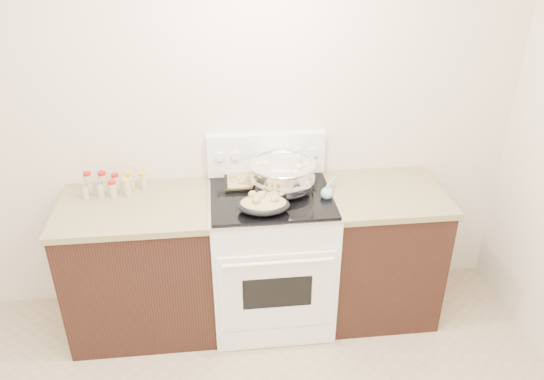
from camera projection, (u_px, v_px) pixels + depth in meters
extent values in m
cube|color=beige|center=(210.00, 114.00, 3.33)|extent=(4.00, 0.05, 2.70)
cube|color=black|center=(143.00, 269.00, 3.41)|extent=(0.90, 0.64, 0.88)
cube|color=brown|center=(134.00, 207.00, 3.19)|extent=(0.93, 0.67, 0.04)
cube|color=black|center=(379.00, 253.00, 3.57)|extent=(0.70, 0.64, 0.88)
cube|color=brown|center=(386.00, 193.00, 3.35)|extent=(0.73, 0.67, 0.04)
cube|color=white|center=(271.00, 259.00, 3.48)|extent=(0.76, 0.66, 0.92)
cube|color=white|center=(277.00, 292.00, 3.18)|extent=(0.70, 0.01, 0.55)
cube|color=black|center=(277.00, 293.00, 3.18)|extent=(0.42, 0.01, 0.22)
cylinder|color=white|center=(278.00, 263.00, 3.03)|extent=(0.65, 0.02, 0.02)
cube|color=white|center=(277.00, 338.00, 3.36)|extent=(0.70, 0.01, 0.14)
cube|color=silver|center=(271.00, 197.00, 3.25)|extent=(0.78, 0.68, 0.01)
cube|color=black|center=(271.00, 195.00, 3.25)|extent=(0.74, 0.64, 0.01)
cube|color=white|center=(266.00, 154.00, 3.44)|extent=(0.76, 0.07, 0.28)
cylinder|color=white|center=(220.00, 157.00, 3.36)|extent=(0.06, 0.02, 0.06)
cylinder|color=white|center=(236.00, 156.00, 3.37)|extent=(0.06, 0.02, 0.06)
cylinder|color=white|center=(298.00, 153.00, 3.41)|extent=(0.06, 0.02, 0.06)
cylinder|color=white|center=(313.00, 152.00, 3.42)|extent=(0.06, 0.02, 0.06)
cube|color=#19E533|center=(267.00, 154.00, 3.39)|extent=(0.09, 0.00, 0.04)
cube|color=silver|center=(254.00, 155.00, 3.38)|extent=(0.05, 0.00, 0.05)
cube|color=silver|center=(279.00, 154.00, 3.40)|extent=(0.05, 0.00, 0.05)
ellipsoid|color=silver|center=(283.00, 178.00, 3.26)|extent=(0.49, 0.49, 0.24)
cylinder|color=silver|center=(282.00, 189.00, 3.29)|extent=(0.22, 0.22, 0.01)
torus|color=silver|center=(283.00, 164.00, 3.21)|extent=(0.41, 0.41, 0.02)
cylinder|color=silver|center=(283.00, 174.00, 3.25)|extent=(0.39, 0.39, 0.14)
cylinder|color=brown|center=(283.00, 165.00, 3.22)|extent=(0.37, 0.37, 0.00)
cube|color=beige|center=(291.00, 159.00, 3.29)|extent=(0.04, 0.04, 0.03)
cube|color=beige|center=(298.00, 168.00, 3.17)|extent=(0.04, 0.04, 0.03)
cube|color=beige|center=(298.00, 157.00, 3.31)|extent=(0.04, 0.04, 0.03)
cube|color=beige|center=(272.00, 162.00, 3.24)|extent=(0.03, 0.03, 0.02)
cube|color=beige|center=(265.00, 164.00, 3.22)|extent=(0.05, 0.05, 0.03)
cube|color=beige|center=(259.00, 165.00, 3.21)|extent=(0.03, 0.03, 0.03)
cube|color=beige|center=(298.00, 167.00, 3.18)|extent=(0.05, 0.05, 0.03)
cube|color=beige|center=(297.00, 165.00, 3.21)|extent=(0.04, 0.04, 0.03)
cube|color=beige|center=(273.00, 173.00, 3.12)|extent=(0.03, 0.03, 0.02)
cube|color=beige|center=(306.00, 165.00, 3.21)|extent=(0.04, 0.04, 0.03)
cube|color=beige|center=(275.00, 164.00, 3.22)|extent=(0.04, 0.04, 0.03)
cube|color=beige|center=(296.00, 173.00, 3.11)|extent=(0.03, 0.03, 0.02)
ellipsoid|color=black|center=(263.00, 205.00, 3.05)|extent=(0.32, 0.24, 0.08)
ellipsoid|color=tan|center=(263.00, 203.00, 3.04)|extent=(0.29, 0.21, 0.06)
sphere|color=tan|center=(253.00, 195.00, 3.07)|extent=(0.05, 0.05, 0.05)
sphere|color=tan|center=(276.00, 199.00, 3.02)|extent=(0.05, 0.05, 0.05)
sphere|color=tan|center=(274.00, 200.00, 3.01)|extent=(0.04, 0.04, 0.04)
sphere|color=tan|center=(263.00, 194.00, 3.08)|extent=(0.04, 0.04, 0.04)
sphere|color=tan|center=(256.00, 200.00, 3.00)|extent=(0.04, 0.04, 0.04)
sphere|color=tan|center=(261.00, 196.00, 3.05)|extent=(0.06, 0.06, 0.06)
sphere|color=tan|center=(256.00, 201.00, 2.99)|extent=(0.05, 0.05, 0.05)
sphere|color=tan|center=(257.00, 197.00, 3.04)|extent=(0.04, 0.04, 0.04)
cube|color=black|center=(253.00, 182.00, 3.37)|extent=(0.37, 0.26, 0.02)
cube|color=tan|center=(253.00, 180.00, 3.36)|extent=(0.33, 0.22, 0.02)
sphere|color=tan|center=(265.00, 176.00, 3.39)|extent=(0.03, 0.03, 0.03)
sphere|color=tan|center=(242.00, 182.00, 3.30)|extent=(0.04, 0.04, 0.04)
sphere|color=tan|center=(251.00, 179.00, 3.34)|extent=(0.05, 0.05, 0.05)
sphere|color=tan|center=(254.00, 182.00, 3.31)|extent=(0.04, 0.04, 0.04)
sphere|color=tan|center=(232.00, 181.00, 3.33)|extent=(0.03, 0.03, 0.03)
sphere|color=tan|center=(274.00, 179.00, 3.35)|extent=(0.03, 0.03, 0.03)
sphere|color=tan|center=(240.00, 179.00, 3.35)|extent=(0.03, 0.03, 0.03)
sphere|color=tan|center=(232.00, 176.00, 3.38)|extent=(0.04, 0.04, 0.04)
sphere|color=tan|center=(254.00, 181.00, 3.32)|extent=(0.04, 0.04, 0.04)
sphere|color=tan|center=(254.00, 178.00, 3.35)|extent=(0.04, 0.04, 0.04)
cylinder|color=#AC824E|center=(289.00, 186.00, 3.33)|extent=(0.16, 0.22, 0.01)
sphere|color=#AC824E|center=(281.00, 192.00, 3.24)|extent=(0.04, 0.04, 0.04)
sphere|color=#81ADC1|center=(327.00, 193.00, 3.20)|extent=(0.07, 0.07, 0.07)
cylinder|color=#81ADC1|center=(331.00, 182.00, 3.28)|extent=(0.11, 0.23, 0.07)
cylinder|color=#BFB28C|center=(89.00, 183.00, 3.31)|extent=(0.04, 0.04, 0.11)
cylinder|color=#B21414|center=(87.00, 174.00, 3.28)|extent=(0.05, 0.05, 0.02)
cylinder|color=#BFB28C|center=(103.00, 182.00, 3.31)|extent=(0.05, 0.05, 0.11)
cylinder|color=#B21414|center=(102.00, 173.00, 3.28)|extent=(0.05, 0.05, 0.02)
cylinder|color=#BFB28C|center=(116.00, 183.00, 3.33)|extent=(0.04, 0.04, 0.09)
cylinder|color=#B21414|center=(115.00, 175.00, 3.31)|extent=(0.05, 0.05, 0.02)
cylinder|color=#BFB28C|center=(131.00, 182.00, 3.34)|extent=(0.05, 0.05, 0.10)
cylinder|color=gold|center=(129.00, 173.00, 3.31)|extent=(0.05, 0.05, 0.02)
cylinder|color=#BFB28C|center=(143.00, 182.00, 3.34)|extent=(0.04, 0.04, 0.10)
cylinder|color=gold|center=(142.00, 174.00, 3.31)|extent=(0.04, 0.04, 0.02)
cylinder|color=#BFB28C|center=(85.00, 192.00, 3.23)|extent=(0.04, 0.04, 0.09)
cylinder|color=#B2B2B7|center=(84.00, 184.00, 3.21)|extent=(0.04, 0.04, 0.02)
cylinder|color=#BFB28C|center=(100.00, 190.00, 3.24)|extent=(0.04, 0.04, 0.10)
cylinder|color=#B2B2B7|center=(99.00, 182.00, 3.21)|extent=(0.04, 0.04, 0.02)
cylinder|color=#BFB28C|center=(113.00, 190.00, 3.25)|extent=(0.04, 0.04, 0.09)
cylinder|color=#B21414|center=(112.00, 182.00, 3.22)|extent=(0.05, 0.05, 0.02)
cylinder|color=#BFB28C|center=(127.00, 188.00, 3.26)|extent=(0.04, 0.04, 0.09)
cylinder|color=gold|center=(126.00, 180.00, 3.24)|extent=(0.05, 0.05, 0.02)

